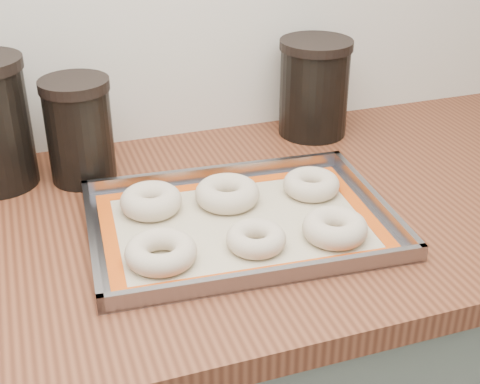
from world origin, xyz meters
name	(u,v)px	position (x,y,z in m)	size (l,w,h in m)	color
countertop	(210,223)	(0.00, 1.68, 0.88)	(3.06, 0.68, 0.04)	brown
baking_tray	(240,222)	(0.03, 1.62, 0.91)	(0.48, 0.36, 0.03)	gray
baking_mat	(240,223)	(0.03, 1.62, 0.90)	(0.44, 0.32, 0.00)	#C6B793
bagel_front_left	(161,252)	(-0.11, 1.56, 0.92)	(0.10, 0.10, 0.03)	beige
bagel_front_mid	(256,239)	(0.03, 1.55, 0.92)	(0.09, 0.09, 0.03)	beige
bagel_front_right	(335,228)	(0.15, 1.53, 0.92)	(0.10, 0.10, 0.04)	beige
bagel_back_left	(151,201)	(-0.09, 1.70, 0.92)	(0.10, 0.10, 0.04)	beige
bagel_back_mid	(227,193)	(0.03, 1.69, 0.92)	(0.10, 0.10, 0.04)	beige
bagel_back_right	(311,184)	(0.18, 1.67, 0.92)	(0.09, 0.09, 0.03)	beige
canister_mid	(79,130)	(-0.17, 1.87, 0.99)	(0.12, 0.12, 0.18)	black
canister_right	(314,87)	(0.29, 1.92, 1.00)	(0.14, 0.14, 0.19)	black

